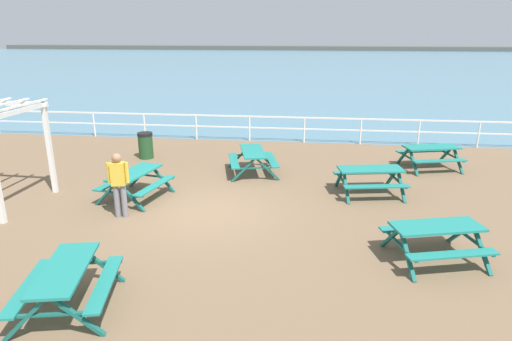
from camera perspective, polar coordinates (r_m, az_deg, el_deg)
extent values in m
cube|color=brown|center=(11.76, -6.01, -5.65)|extent=(30.00, 24.00, 0.20)
cube|color=teal|center=(63.48, 4.87, 13.45)|extent=(142.00, 90.00, 0.01)
cube|color=#4C4C47|center=(106.39, 5.87, 15.08)|extent=(142.00, 6.00, 1.80)
cube|color=white|center=(18.77, -0.84, 6.93)|extent=(23.00, 0.06, 0.06)
cube|color=white|center=(18.86, -0.84, 5.52)|extent=(23.00, 0.05, 0.05)
cylinder|color=white|center=(22.08, -25.34, 5.47)|extent=(0.07, 0.07, 1.05)
cylinder|color=white|center=(20.94, -19.98, 5.53)|extent=(0.07, 0.07, 1.05)
cylinder|color=white|center=(20.01, -14.06, 5.54)|extent=(0.07, 0.07, 1.05)
cylinder|color=white|center=(19.31, -7.64, 5.49)|extent=(0.07, 0.07, 1.05)
cylinder|color=white|center=(18.87, -0.84, 5.36)|extent=(0.07, 0.07, 1.05)
cylinder|color=white|center=(18.70, 6.19, 5.15)|extent=(0.07, 0.07, 1.05)
cylinder|color=white|center=(18.81, 13.23, 4.86)|extent=(0.07, 0.07, 1.05)
cylinder|color=white|center=(19.20, 20.08, 4.50)|extent=(0.07, 0.07, 1.05)
cylinder|color=white|center=(19.85, 26.57, 4.11)|extent=(0.07, 0.07, 1.05)
cube|color=#1E7A70|center=(12.74, -15.24, -0.27)|extent=(1.07, 1.91, 0.05)
cube|color=#1E7A70|center=(13.18, -17.36, -1.24)|extent=(0.64, 1.81, 0.04)
cube|color=#1E7A70|center=(12.50, -12.78, -1.88)|extent=(0.64, 1.81, 0.04)
cube|color=#165B54|center=(13.67, -14.59, -0.66)|extent=(0.79, 0.25, 0.79)
cube|color=#165B54|center=(13.27, -11.89, -1.01)|extent=(0.79, 0.25, 0.79)
cube|color=#165B54|center=(13.45, -13.28, -0.65)|extent=(1.48, 0.38, 0.04)
cube|color=#165B54|center=(12.48, -18.53, -2.77)|extent=(0.79, 0.25, 0.79)
cube|color=#165B54|center=(12.05, -15.69, -3.23)|extent=(0.79, 0.25, 0.79)
cube|color=#165B54|center=(12.25, -17.15, -2.80)|extent=(1.48, 0.38, 0.04)
cube|color=#1E7A70|center=(14.47, -0.40, 2.48)|extent=(1.10, 1.91, 0.05)
cube|color=#1E7A70|center=(14.50, -2.84, 1.26)|extent=(0.67, 1.81, 0.04)
cube|color=#1E7A70|center=(14.62, 2.02, 1.41)|extent=(0.67, 1.81, 0.04)
cube|color=#165B54|center=(15.29, -2.10, 1.84)|extent=(0.79, 0.26, 0.79)
cube|color=#165B54|center=(15.36, 0.69, 1.92)|extent=(0.79, 0.26, 0.79)
cube|color=#165B54|center=(15.30, -0.70, 2.04)|extent=(1.47, 0.40, 0.04)
cube|color=#165B54|center=(13.80, -1.61, 0.09)|extent=(0.79, 0.26, 0.79)
cube|color=#165B54|center=(13.87, 1.47, 0.19)|extent=(0.79, 0.26, 0.79)
cube|color=#165B54|center=(13.82, -0.07, 0.32)|extent=(1.47, 0.40, 0.04)
cube|color=#1E7A70|center=(8.17, -23.26, -11.47)|extent=(1.06, 1.91, 0.05)
cube|color=#1E7A70|center=(8.53, -27.07, -13.07)|extent=(0.63, 1.81, 0.04)
cube|color=#1E7A70|center=(8.15, -18.74, -13.45)|extent=(0.63, 1.81, 0.04)
cube|color=#165B54|center=(9.11, -23.79, -11.13)|extent=(0.79, 0.25, 0.79)
cube|color=#165B54|center=(8.90, -19.13, -11.26)|extent=(0.79, 0.25, 0.79)
cube|color=#165B54|center=(8.98, -21.52, -10.95)|extent=(1.48, 0.37, 0.04)
cube|color=#165B54|center=(7.87, -27.36, -16.46)|extent=(0.79, 0.25, 0.79)
cube|color=#165B54|center=(7.62, -21.91, -16.85)|extent=(0.79, 0.25, 0.79)
cube|color=#165B54|center=(7.71, -24.72, -16.39)|extent=(1.48, 0.37, 0.04)
cube|color=#1E7A70|center=(9.72, 22.16, -6.64)|extent=(1.92, 1.15, 0.05)
cube|color=#1E7A70|center=(10.33, 20.28, -6.81)|extent=(1.81, 0.72, 0.04)
cube|color=#1E7A70|center=(9.37, 23.82, -9.80)|extent=(1.81, 0.72, 0.04)
cube|color=#165B54|center=(10.55, 24.62, -7.27)|extent=(0.29, 0.79, 0.79)
cube|color=#165B54|center=(10.00, 26.89, -8.98)|extent=(0.29, 0.79, 0.79)
cube|color=#165B54|center=(10.25, 25.76, -7.87)|extent=(0.45, 1.46, 0.04)
cube|color=#165B54|center=(9.82, 16.84, -8.21)|extent=(0.29, 0.79, 0.79)
cube|color=#165B54|center=(9.22, 18.78, -10.16)|extent=(0.29, 0.79, 0.79)
cube|color=#165B54|center=(9.50, 17.80, -8.91)|extent=(0.45, 1.46, 0.04)
cube|color=#1E7A70|center=(13.02, 14.44, 0.17)|extent=(1.90, 1.02, 0.05)
cube|color=#1E7A70|center=(13.67, 13.58, -0.25)|extent=(1.82, 0.58, 0.04)
cube|color=#1E7A70|center=(12.55, 15.17, -1.98)|extent=(1.82, 0.58, 0.04)
cube|color=#165B54|center=(13.72, 16.96, -0.80)|extent=(0.22, 0.79, 0.79)
cube|color=#165B54|center=(13.06, 18.07, -1.83)|extent=(0.22, 0.79, 0.79)
cube|color=#165B54|center=(13.38, 17.52, -1.12)|extent=(0.33, 1.49, 0.04)
cube|color=#165B54|center=(13.26, 10.63, -0.95)|extent=(0.22, 0.79, 0.79)
cube|color=#165B54|center=(12.58, 11.43, -2.03)|extent=(0.22, 0.79, 0.79)
cube|color=#165B54|center=(12.91, 11.03, -1.28)|extent=(0.33, 1.49, 0.04)
cube|color=#1E7A70|center=(16.10, 21.51, 2.80)|extent=(1.92, 1.13, 0.05)
cube|color=#1E7A70|center=(16.70, 20.40, 2.35)|extent=(1.81, 0.70, 0.04)
cube|color=#1E7A70|center=(15.65, 22.45, 1.15)|extent=(1.81, 0.70, 0.04)
cube|color=#165B54|center=(16.89, 23.10, 1.94)|extent=(0.28, 0.79, 0.79)
cube|color=#165B54|center=(16.27, 24.40, 1.22)|extent=(0.28, 0.79, 0.79)
cube|color=#165B54|center=(16.57, 23.75, 1.73)|extent=(0.43, 1.47, 0.04)
cube|color=#165B54|center=(16.16, 18.32, 1.81)|extent=(0.28, 0.79, 0.79)
cube|color=#165B54|center=(15.51, 19.48, 1.05)|extent=(0.28, 0.79, 0.79)
cube|color=#165B54|center=(15.82, 18.90, 1.59)|extent=(0.43, 1.47, 0.04)
cylinder|color=slate|center=(11.66, -16.49, -3.75)|extent=(0.14, 0.14, 0.85)
cylinder|color=slate|center=(11.70, -17.35, -3.75)|extent=(0.14, 0.14, 0.85)
cube|color=gold|center=(11.45, -17.24, -0.41)|extent=(0.38, 0.28, 0.58)
cylinder|color=gold|center=(11.39, -16.17, -0.25)|extent=(0.09, 0.09, 0.52)
cylinder|color=gold|center=(11.50, -18.31, -0.29)|extent=(0.09, 0.09, 0.52)
sphere|color=#9E7051|center=(11.34, -17.42, 1.54)|extent=(0.23, 0.23, 0.23)
cube|color=white|center=(13.92, -24.86, 2.33)|extent=(0.12, 0.12, 2.50)
cube|color=white|center=(12.79, -28.27, 6.68)|extent=(0.20, 2.44, 0.12)
cube|color=white|center=(14.31, -29.24, 7.49)|extent=(2.44, 0.20, 0.12)
cube|color=white|center=(12.77, -28.35, 7.20)|extent=(0.16, 2.56, 0.04)
cylinder|color=#1E4723|center=(16.81, -13.91, 2.96)|extent=(0.52, 0.52, 0.85)
cylinder|color=black|center=(16.71, -14.03, 4.54)|extent=(0.55, 0.55, 0.10)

